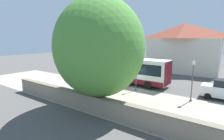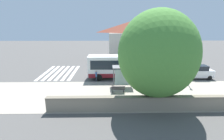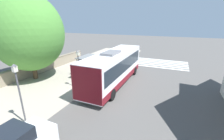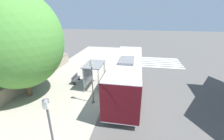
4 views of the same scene
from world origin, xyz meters
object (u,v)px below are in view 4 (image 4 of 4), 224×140
shade_tree (17,40)px  bench (76,79)px  street_lamp_near (51,130)px  pedestrian (116,68)px  bus (127,74)px  bus_shelter (93,68)px  street_lamp_far (92,79)px

shade_tree → bench: bearing=47.3°
street_lamp_near → pedestrian: bearing=84.7°
bus → shade_tree: size_ratio=1.13×
street_lamp_near → bus_shelter: bearing=94.8°
street_lamp_far → shade_tree: (-6.43, 0.14, 2.96)m
street_lamp_near → street_lamp_far: bearing=89.1°
bus → shade_tree: 10.00m
pedestrian → shade_tree: bearing=-139.4°
bus → bench: bearing=168.4°
street_lamp_far → shade_tree: size_ratio=0.41×
bus → bus_shelter: size_ratio=3.79×
pedestrian → street_lamp_near: street_lamp_near is taller
pedestrian → bench: pedestrian is taller
bench → street_lamp_far: size_ratio=0.41×
bus_shelter → street_lamp_far: (0.85, -2.89, 0.14)m
bus → street_lamp_near: (-2.79, -8.51, 0.55)m
bus → pedestrian: bearing=111.5°
bench → street_lamp_near: bearing=-72.4°
bus → bench: bus is taller
pedestrian → shade_tree: (-7.50, -6.43, 4.34)m
bus → bench: (-5.87, 1.20, -1.42)m
pedestrian → street_lamp_near: bearing=-95.3°
bench → shade_tree: (-3.25, -3.53, 4.81)m
bench → bus_shelter: bearing=-18.5°
bus_shelter → street_lamp_far: street_lamp_far is taller
pedestrian → street_lamp_far: street_lamp_far is taller
shade_tree → pedestrian: bearing=40.6°
bus_shelter → pedestrian: bearing=62.4°
bus_shelter → street_lamp_near: (0.75, -8.93, 0.26)m
bus → street_lamp_near: 8.97m
shade_tree → bus_shelter: bearing=26.2°
shade_tree → bus: bearing=14.3°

